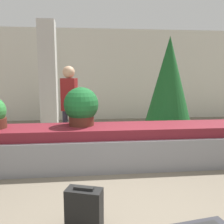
# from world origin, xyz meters

# --- Properties ---
(ground_plane) EXTENTS (18.00, 18.00, 0.00)m
(ground_plane) POSITION_xyz_m (0.00, 0.00, 0.00)
(ground_plane) COLOR #6B6051
(back_wall) EXTENTS (18.00, 0.06, 3.20)m
(back_wall) POSITION_xyz_m (0.00, 6.45, 1.60)
(back_wall) COLOR beige
(back_wall) RESTS_ON ground_plane
(carousel) EXTENTS (7.22, 0.94, 0.72)m
(carousel) POSITION_xyz_m (0.00, 1.79, 0.35)
(carousel) COLOR gray
(carousel) RESTS_ON ground_plane
(pillar) EXTENTS (0.50, 0.50, 3.20)m
(pillar) POSITION_xyz_m (-1.57, 5.23, 1.60)
(pillar) COLOR beige
(pillar) RESTS_ON ground_plane
(suitcase_4) EXTENTS (0.42, 0.30, 0.48)m
(suitcase_4) POSITION_xyz_m (-0.50, -0.09, 0.23)
(suitcase_4) COLOR black
(suitcase_4) RESTS_ON ground_plane
(potted_plant_0) EXTENTS (0.62, 0.62, 0.69)m
(potted_plant_0) POSITION_xyz_m (-0.54, 1.90, 1.06)
(potted_plant_0) COLOR #4C2319
(potted_plant_0) RESTS_ON carousel
(traveler_0) EXTENTS (0.36, 0.28, 1.80)m
(traveler_0) POSITION_xyz_m (-0.80, 2.75, 1.09)
(traveler_0) COLOR #282833
(traveler_0) RESTS_ON ground_plane
(decorated_tree) EXTENTS (1.24, 1.24, 2.51)m
(decorated_tree) POSITION_xyz_m (1.49, 3.15, 1.34)
(decorated_tree) COLOR #4C331E
(decorated_tree) RESTS_ON ground_plane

